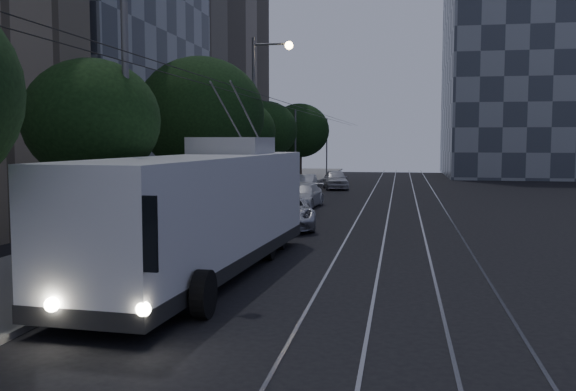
# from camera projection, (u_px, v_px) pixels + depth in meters

# --- Properties ---
(ground) EXTENTS (120.00, 120.00, 0.00)m
(ground) POSITION_uv_depth(u_px,v_px,m) (308.00, 288.00, 16.67)
(ground) COLOR black
(ground) RESTS_ON ground
(sidewalk) EXTENTS (5.00, 90.00, 0.15)m
(sidewalk) POSITION_uv_depth(u_px,v_px,m) (231.00, 204.00, 37.58)
(sidewalk) COLOR gray
(sidewalk) RESTS_ON ground
(tram_rails) EXTENTS (4.52, 90.00, 0.02)m
(tram_rails) POSITION_uv_depth(u_px,v_px,m) (404.00, 208.00, 35.85)
(tram_rails) COLOR gray
(tram_rails) RESTS_ON ground
(overhead_wires) EXTENTS (2.23, 90.00, 6.00)m
(overhead_wires) POSITION_uv_depth(u_px,v_px,m) (273.00, 146.00, 36.85)
(overhead_wires) COLOR black
(overhead_wires) RESTS_ON ground
(building_distant_right) EXTENTS (22.00, 18.00, 24.00)m
(building_distant_right) POSITION_uv_depth(u_px,v_px,m) (556.00, 61.00, 66.46)
(building_distant_right) COLOR #3B414B
(building_distant_right) RESTS_ON ground
(trolleybus) EXTENTS (3.57, 13.17, 5.63)m
(trolleybus) POSITION_uv_depth(u_px,v_px,m) (204.00, 212.00, 18.03)
(trolleybus) COLOR silver
(trolleybus) RESTS_ON ground
(pickup_silver) EXTENTS (3.65, 5.79, 1.49)m
(pickup_silver) POSITION_uv_depth(u_px,v_px,m) (283.00, 211.00, 27.86)
(pickup_silver) COLOR #B6B8BF
(pickup_silver) RESTS_ON ground
(car_white_a) EXTENTS (2.63, 4.28, 1.36)m
(car_white_a) POSITION_uv_depth(u_px,v_px,m) (262.00, 205.00, 31.18)
(car_white_a) COLOR silver
(car_white_a) RESTS_ON ground
(car_white_b) EXTENTS (2.25, 4.72, 1.33)m
(car_white_b) POSITION_uv_depth(u_px,v_px,m) (302.00, 196.00, 36.29)
(car_white_b) COLOR silver
(car_white_b) RESTS_ON ground
(car_white_c) EXTENTS (1.67, 4.37, 1.42)m
(car_white_c) POSITION_uv_depth(u_px,v_px,m) (304.00, 185.00, 44.22)
(car_white_c) COLOR silver
(car_white_c) RESTS_ON ground
(car_white_d) EXTENTS (2.58, 4.66, 1.50)m
(car_white_d) POSITION_uv_depth(u_px,v_px,m) (335.00, 179.00, 49.85)
(car_white_d) COLOR silver
(car_white_d) RESTS_ON ground
(tree_1) EXTENTS (3.94, 3.94, 6.17)m
(tree_1) POSITION_uv_depth(u_px,v_px,m) (92.00, 121.00, 18.52)
(tree_1) COLOR #2F221A
(tree_1) RESTS_ON ground
(tree_2) EXTENTS (5.77, 5.77, 7.55)m
(tree_2) POSITION_uv_depth(u_px,v_px,m) (201.00, 115.00, 28.84)
(tree_2) COLOR #2F221A
(tree_2) RESTS_ON ground
(tree_3) EXTENTS (3.93, 3.93, 6.05)m
(tree_3) POSITION_uv_depth(u_px,v_px,m) (240.00, 132.00, 35.57)
(tree_3) COLOR #2F221A
(tree_3) RESTS_ON ground
(tree_4) EXTENTS (4.45, 4.45, 6.51)m
(tree_4) POSITION_uv_depth(u_px,v_px,m) (265.00, 130.00, 44.50)
(tree_4) COLOR #2F221A
(tree_4) RESTS_ON ground
(tree_5) EXTENTS (5.24, 5.24, 6.99)m
(tree_5) POSITION_uv_depth(u_px,v_px,m) (299.00, 131.00, 56.14)
(tree_5) COLOR #2F221A
(tree_5) RESTS_ON ground
(streetlamp_near) EXTENTS (2.51, 0.44, 10.45)m
(streetlamp_near) POSITION_uv_depth(u_px,v_px,m) (139.00, 51.00, 17.53)
(streetlamp_near) COLOR #5E5E61
(streetlamp_near) RESTS_ON ground
(streetlamp_far) EXTENTS (2.30, 0.44, 9.45)m
(streetlamp_far) POSITION_uv_depth(u_px,v_px,m) (261.00, 106.00, 35.58)
(streetlamp_far) COLOR #5E5E61
(streetlamp_far) RESTS_ON ground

